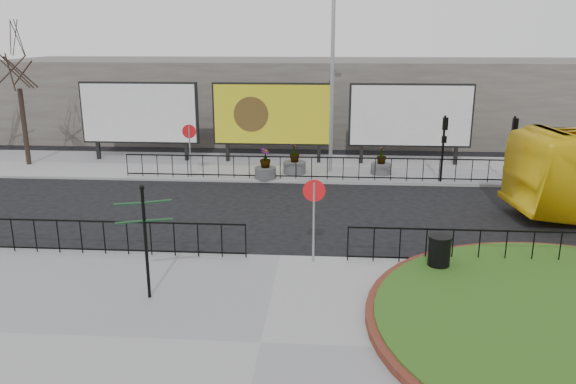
# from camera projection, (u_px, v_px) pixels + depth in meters

# --- Properties ---
(ground) EXTENTS (90.00, 90.00, 0.00)m
(ground) POSITION_uv_depth(u_px,v_px,m) (280.00, 259.00, 16.93)
(ground) COLOR black
(ground) RESTS_ON ground
(pavement_near) EXTENTS (30.00, 10.00, 0.12)m
(pavement_near) POSITION_uv_depth(u_px,v_px,m) (261.00, 345.00, 12.11)
(pavement_near) COLOR gray
(pavement_near) RESTS_ON ground
(pavement_far) EXTENTS (44.00, 6.00, 0.12)m
(pavement_far) POSITION_uv_depth(u_px,v_px,m) (301.00, 167.00, 28.44)
(pavement_far) COLOR gray
(pavement_far) RESTS_ON ground
(railing_near_left) EXTENTS (10.00, 0.10, 1.10)m
(railing_near_left) POSITION_uv_depth(u_px,v_px,m) (81.00, 237.00, 16.88)
(railing_near_left) COLOR black
(railing_near_left) RESTS_ON pavement_near
(railing_near_right) EXTENTS (9.00, 0.10, 1.10)m
(railing_near_right) POSITION_uv_depth(u_px,v_px,m) (506.00, 247.00, 16.01)
(railing_near_right) COLOR black
(railing_near_right) RESTS_ON pavement_near
(railing_far) EXTENTS (18.00, 0.10, 1.10)m
(railing_far) POSITION_uv_depth(u_px,v_px,m) (319.00, 168.00, 25.61)
(railing_far) COLOR black
(railing_far) RESTS_ON pavement_far
(speed_sign_far) EXTENTS (0.64, 0.07, 2.47)m
(speed_sign_far) POSITION_uv_depth(u_px,v_px,m) (189.00, 139.00, 25.80)
(speed_sign_far) COLOR gray
(speed_sign_far) RESTS_ON pavement_far
(speed_sign_near) EXTENTS (0.64, 0.07, 2.47)m
(speed_sign_near) POSITION_uv_depth(u_px,v_px,m) (314.00, 203.00, 15.97)
(speed_sign_near) COLOR gray
(speed_sign_near) RESTS_ON pavement_near
(billboard_left) EXTENTS (6.20, 0.31, 4.10)m
(billboard_left) POSITION_uv_depth(u_px,v_px,m) (139.00, 113.00, 29.28)
(billboard_left) COLOR black
(billboard_left) RESTS_ON pavement_far
(billboard_mid) EXTENTS (6.20, 0.31, 4.10)m
(billboard_mid) POSITION_uv_depth(u_px,v_px,m) (273.00, 115.00, 28.80)
(billboard_mid) COLOR black
(billboard_mid) RESTS_ON pavement_far
(billboard_right) EXTENTS (6.20, 0.31, 4.10)m
(billboard_right) POSITION_uv_depth(u_px,v_px,m) (410.00, 116.00, 28.31)
(billboard_right) COLOR black
(billboard_right) RESTS_ON pavement_far
(lamp_post) EXTENTS (0.74, 0.18, 9.23)m
(lamp_post) POSITION_uv_depth(u_px,v_px,m) (332.00, 73.00, 26.10)
(lamp_post) COLOR gray
(lamp_post) RESTS_ON pavement_far
(signal_pole_a) EXTENTS (0.22, 0.26, 3.00)m
(signal_pole_a) POSITION_uv_depth(u_px,v_px,m) (444.00, 139.00, 24.89)
(signal_pole_a) COLOR black
(signal_pole_a) RESTS_ON pavement_far
(signal_pole_b) EXTENTS (0.22, 0.26, 3.00)m
(signal_pole_b) POSITION_uv_depth(u_px,v_px,m) (513.00, 139.00, 24.68)
(signal_pole_b) COLOR black
(signal_pole_b) RESTS_ON pavement_far
(tree_left) EXTENTS (2.00, 2.00, 7.00)m
(tree_left) POSITION_uv_depth(u_px,v_px,m) (21.00, 96.00, 27.98)
(tree_left) COLOR #2D2119
(tree_left) RESTS_ON pavement_far
(building_backdrop) EXTENTS (40.00, 10.00, 5.00)m
(building_backdrop) POSITION_uv_depth(u_px,v_px,m) (308.00, 98.00, 37.39)
(building_backdrop) COLOR slate
(building_backdrop) RESTS_ON ground
(fingerpost_sign) EXTENTS (1.35, 0.65, 2.94)m
(fingerpost_sign) POSITION_uv_depth(u_px,v_px,m) (145.00, 231.00, 13.71)
(fingerpost_sign) COLOR black
(fingerpost_sign) RESTS_ON pavement_near
(litter_bin) EXTENTS (0.65, 0.65, 1.07)m
(litter_bin) POSITION_uv_depth(u_px,v_px,m) (439.00, 254.00, 15.53)
(litter_bin) COLOR black
(litter_bin) RESTS_ON pavement_near
(planter_a) EXTENTS (0.99, 0.99, 1.41)m
(planter_a) POSITION_uv_depth(u_px,v_px,m) (265.00, 168.00, 25.90)
(planter_a) COLOR #4C4C4F
(planter_a) RESTS_ON pavement_far
(planter_b) EXTENTS (1.08, 1.08, 1.44)m
(planter_b) POSITION_uv_depth(u_px,v_px,m) (294.00, 164.00, 26.86)
(planter_b) COLOR #4C4C4F
(planter_b) RESTS_ON pavement_far
(planter_c) EXTENTS (0.97, 0.97, 1.34)m
(planter_c) POSITION_uv_depth(u_px,v_px,m) (381.00, 165.00, 26.76)
(planter_c) COLOR #4C4C4F
(planter_c) RESTS_ON pavement_far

